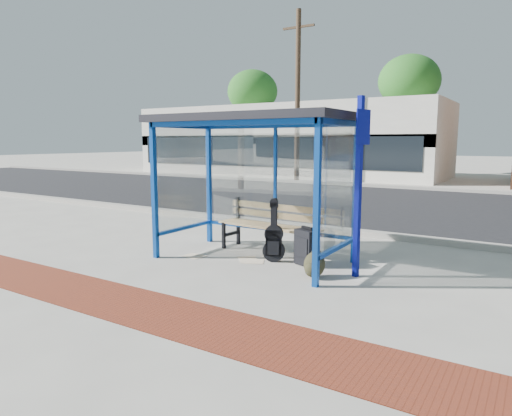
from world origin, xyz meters
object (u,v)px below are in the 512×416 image
Objects in this scene: bench at (271,224)px; guitar_bag at (274,240)px; backpack at (314,265)px; suitcase at (306,247)px.

bench is 2.00× the size of guitar_bag.
bench is 0.67m from guitar_bag.
bench reaches higher than backpack.
guitar_bag reaches higher than backpack.
backpack is (0.94, -0.46, -0.18)m from guitar_bag.
guitar_bag is 1.07m from backpack.
guitar_bag is 1.58× the size of suitcase.
guitar_bag is (0.37, -0.53, -0.16)m from bench.
bench is at bearing 143.84° from backpack.
suitcase is (0.55, 0.09, -0.07)m from guitar_bag.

